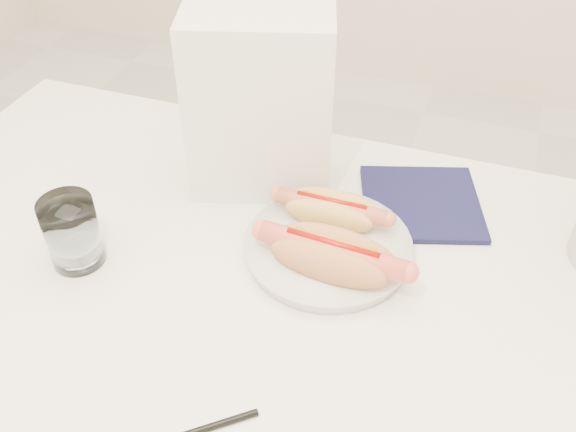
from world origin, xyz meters
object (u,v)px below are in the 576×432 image
(hotdog_left, at_px, (331,210))
(hotdog_right, at_px, (332,255))
(water_glass, at_px, (72,232))
(table, at_px, (259,333))
(plate, at_px, (328,249))
(napkin_box, at_px, (260,105))

(hotdog_left, bearing_deg, hotdog_right, -72.72)
(hotdog_left, distance_m, water_glass, 0.35)
(table, bearing_deg, plate, 62.90)
(hotdog_left, relative_size, water_glass, 1.60)
(plate, xyz_separation_m, napkin_box, (-0.14, 0.12, 0.13))
(table, xyz_separation_m, hotdog_right, (0.08, 0.07, 0.10))
(plate, xyz_separation_m, hotdog_left, (-0.01, 0.05, 0.03))
(water_glass, bearing_deg, hotdog_right, 12.95)
(table, xyz_separation_m, hotdog_left, (0.05, 0.16, 0.10))
(hotdog_left, relative_size, hotdog_right, 0.81)
(plate, xyz_separation_m, water_glass, (-0.31, -0.12, 0.04))
(plate, height_order, hotdog_left, hotdog_left)
(hotdog_left, height_order, napkin_box, napkin_box)
(hotdog_left, xyz_separation_m, napkin_box, (-0.13, 0.08, 0.10))
(water_glass, height_order, napkin_box, napkin_box)
(table, height_order, hotdog_left, hotdog_left)
(napkin_box, bearing_deg, hotdog_right, -62.73)
(table, relative_size, napkin_box, 4.43)
(plate, bearing_deg, hotdog_right, -68.49)
(hotdog_right, height_order, napkin_box, napkin_box)
(water_glass, bearing_deg, hotdog_left, 28.75)
(table, distance_m, hotdog_right, 0.14)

